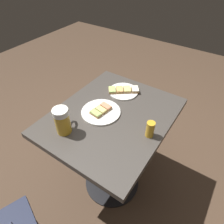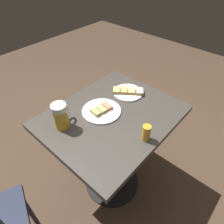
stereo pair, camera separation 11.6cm
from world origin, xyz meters
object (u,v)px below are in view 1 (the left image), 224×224
beer_mug (63,120)px  beer_glass_small (150,129)px  plate_near (123,91)px  plate_far (101,111)px

beer_mug → beer_glass_small: (-0.22, 0.39, -0.03)m
plate_near → beer_glass_small: bearing=51.2°
beer_mug → beer_glass_small: beer_mug is taller
plate_near → beer_mug: size_ratio=1.30×
plate_near → beer_mug: 0.49m
plate_near → beer_glass_small: (0.25, 0.32, 0.04)m
plate_near → plate_far: 0.25m
beer_mug → beer_glass_small: 0.45m
plate_far → beer_glass_small: (0.00, 0.32, 0.04)m
plate_near → beer_glass_small: size_ratio=2.14×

